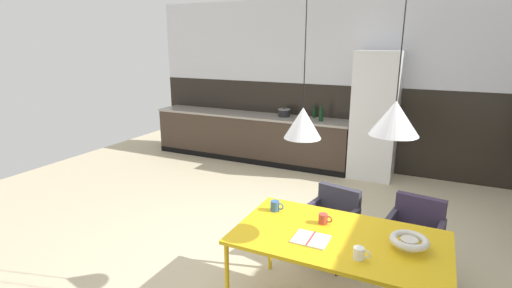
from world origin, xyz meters
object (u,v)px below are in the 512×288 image
Objects in this scene: armchair_far_side at (416,226)px; armchair_near_window at (333,214)px; cooking_pot at (284,113)px; open_book at (311,239)px; mug_dark_espresso at (359,253)px; bottle_oil_tall at (321,115)px; fruit_bowl at (409,241)px; dining_table at (339,241)px; pendant_lamp_over_table_near at (303,123)px; pendant_lamp_over_table_far at (395,118)px; refrigerator_column at (375,116)px; bottle_wine_green at (314,112)px; mug_glass_clear at (275,206)px; mug_wide_latte at (323,219)px.

armchair_near_window is at bearing 12.20° from armchair_far_side.
cooking_pot reaches higher than armchair_far_side.
armchair_far_side is at bearing -164.02° from armchair_near_window.
open_book is 0.40m from mug_dark_espresso.
fruit_bowl is at bearing -64.45° from bottle_oil_tall.
cooking_pot reaches higher than armchair_near_window.
armchair_near_window is at bearing -70.89° from bottle_oil_tall.
dining_table is 6.13× the size of open_book.
bottle_oil_tall reaches higher than cooking_pot.
pendant_lamp_over_table_near is 0.65m from pendant_lamp_over_table_far.
cooking_pot is (-2.45, 2.78, 0.44)m from armchair_far_side.
pendant_lamp_over_table_near is at bearing -90.04° from refrigerator_column.
armchair_near_window is at bearing -69.01° from bottle_wine_green.
pendant_lamp_over_table_far is at bearing 0.15° from pendant_lamp_over_table_near.
mug_glass_clear is at bearing 161.54° from dining_table.
fruit_bowl is 0.71m from open_book.
open_book is at bearing -164.82° from pendant_lamp_over_table_far.
mug_dark_espresso is 0.09× the size of pendant_lamp_over_table_near.
bottle_oil_tall is at bearing 99.71° from mug_glass_clear.
mug_wide_latte is at bearing 161.43° from pendant_lamp_over_table_far.
mug_glass_clear is 0.46× the size of bottle_oil_tall.
mug_glass_clear is at bearing -77.93° from bottle_wine_green.
pendant_lamp_over_table_far is at bearing -67.09° from bottle_oil_tall.
fruit_bowl is 3.96m from bottle_oil_tall.
armchair_far_side is 0.59× the size of pendant_lamp_over_table_far.
pendant_lamp_over_table_near reaches higher than armchair_near_window.
armchair_near_window is 6.10× the size of mug_glass_clear.
dining_table is at bearing -175.26° from fruit_bowl.
mug_glass_clear reaches higher than mug_dark_espresso.
mug_wide_latte is 0.52× the size of cooking_pot.
fruit_bowl is at bearing -77.27° from refrigerator_column.
mug_glass_clear reaches higher than armchair_near_window.
bottle_wine_green is at bearing 110.00° from dining_table.
refrigerator_column reaches higher than mug_dark_espresso.
mug_glass_clear is 3.76m from cooking_pot.
bottle_oil_tall is 0.19× the size of pendant_lamp_over_table_near.
open_book is 2.12× the size of mug_glass_clear.
dining_table is at bearing 178.06° from pendant_lamp_over_table_far.
cooking_pot is at bearing 170.96° from bottle_oil_tall.
pendant_lamp_over_table_far is at bearing -80.08° from refrigerator_column.
mug_wide_latte is at bearing 57.76° from armchair_far_side.
pendant_lamp_over_table_near is at bearing -74.37° from bottle_wine_green.
refrigerator_column is 2.75× the size of armchair_near_window.
fruit_bowl is 4.29m from bottle_wine_green.
mug_dark_espresso is 0.44× the size of bottle_oil_tall.
mug_dark_espresso is (0.47, -1.16, 0.30)m from armchair_near_window.
dining_table is at bearing -42.07° from mug_wide_latte.
bottle_wine_green is at bearing 15.63° from cooking_pot.
mug_dark_espresso is at bearing 124.56° from armchair_near_window.
refrigerator_column reaches higher than dining_table.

